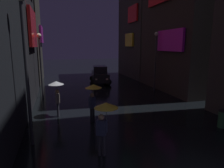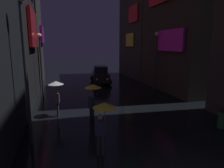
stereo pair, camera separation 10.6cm
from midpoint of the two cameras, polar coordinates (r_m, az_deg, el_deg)
building_right_far at (r=28.27m, az=9.08°, el=21.03°), size 4.25×8.17×18.36m
pedestrian_near_crossing_yellow at (r=10.85m, az=-5.28°, el=-2.47°), size 0.90×0.90×2.12m
pedestrian_midstreet_centre_yellow at (r=7.48m, az=-2.15°, el=-8.63°), size 0.90×0.90×2.12m
pedestrian_far_right_clear at (r=12.18m, az=-15.36°, el=-1.33°), size 0.90×0.90×2.12m
car_distant at (r=22.55m, az=-3.16°, el=2.63°), size 2.62×4.31×1.92m
streetlamp_left_far at (r=16.79m, az=-19.53°, el=7.08°), size 0.36×0.36×5.11m
streetlamp_left_near at (r=8.67m, az=-23.44°, el=7.53°), size 0.36×0.36×6.16m
streetlamp_right_far at (r=18.88m, az=12.62°, el=8.24°), size 0.36×0.36×5.38m
trash_bin at (r=11.89m, az=29.24°, el=-8.68°), size 0.46×0.46×0.93m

